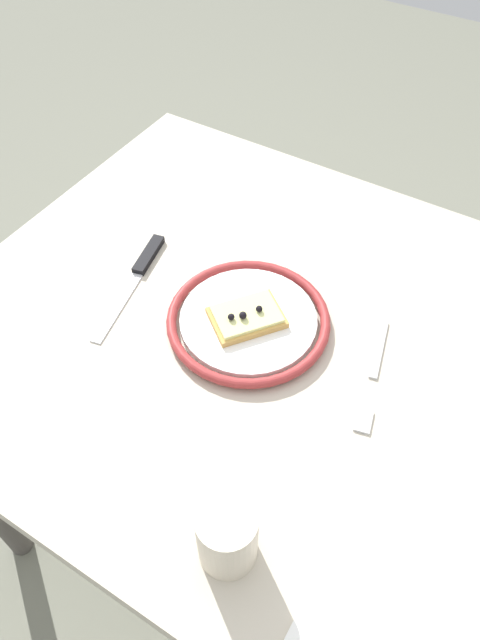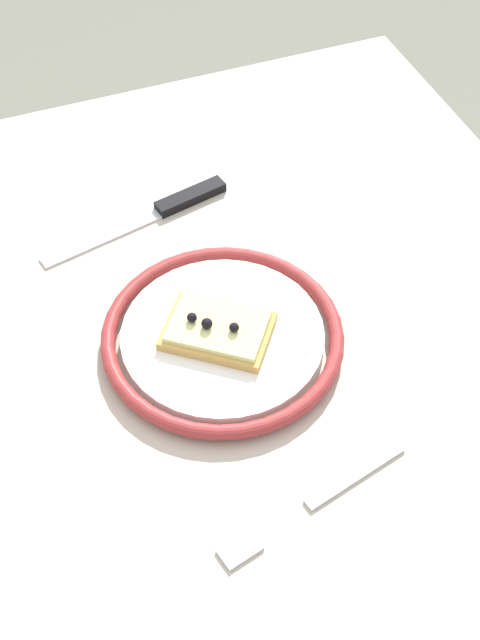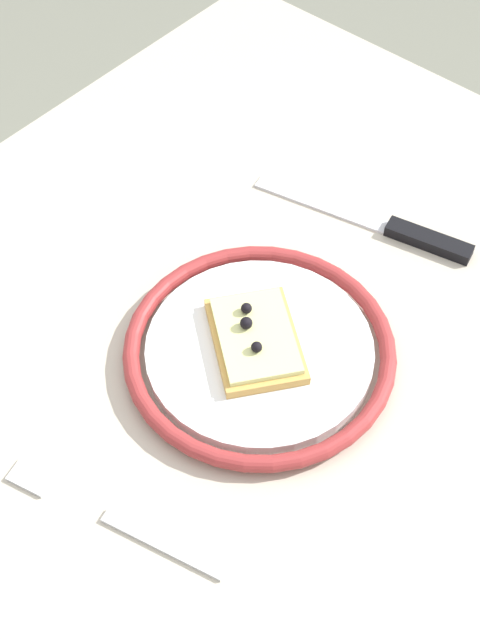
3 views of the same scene
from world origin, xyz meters
name	(u,v)px [view 2 (image 2 of 3)]	position (x,y,z in m)	size (l,w,h in m)	color
ground_plane	(234,604)	(0.00, 0.00, 0.00)	(6.00, 6.00, 0.00)	slate
dining_table	(230,390)	(0.00, 0.00, 0.62)	(0.93, 0.84, 0.71)	#BCB29E
plate	(221,334)	(0.00, 0.01, 0.72)	(0.25, 0.25, 0.02)	white
pizza_slice_near	(217,329)	(0.00, 0.01, 0.73)	(0.12, 0.13, 0.03)	tan
knife	(167,208)	(0.21, 0.00, 0.71)	(0.07, 0.24, 0.01)	silver
fork	(314,502)	(-0.20, 0.00, 0.71)	(0.06, 0.20, 0.00)	beige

